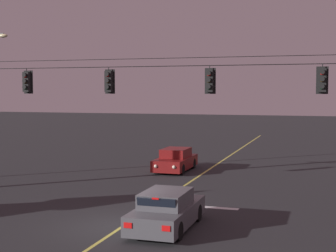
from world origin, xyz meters
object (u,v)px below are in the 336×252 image
at_px(traffic_light_leftmost, 27,82).
at_px(car_oncoming_lead, 175,160).
at_px(car_waiting_near_lane, 167,211).
at_px(traffic_light_centre, 209,81).
at_px(traffic_light_right_inner, 322,80).
at_px(traffic_light_left_inner, 109,81).

bearing_deg(traffic_light_leftmost, car_oncoming_lead, 60.19).
bearing_deg(car_waiting_near_lane, traffic_light_leftmost, 152.78).
bearing_deg(traffic_light_centre, traffic_light_right_inner, 0.00).
bearing_deg(traffic_light_left_inner, car_waiting_near_lane, -46.33).
distance_m(traffic_light_right_inner, car_waiting_near_lane, 8.29).
height_order(traffic_light_right_inner, car_waiting_near_lane, traffic_light_right_inner).
bearing_deg(car_waiting_near_lane, traffic_light_centre, 82.58).
relative_size(traffic_light_centre, car_oncoming_lead, 0.28).
height_order(traffic_light_left_inner, traffic_light_centre, same).
relative_size(traffic_light_left_inner, traffic_light_centre, 1.00).
bearing_deg(traffic_light_leftmost, traffic_light_left_inner, 0.00).
distance_m(traffic_light_left_inner, traffic_light_right_inner, 9.38).
distance_m(traffic_light_left_inner, car_waiting_near_lane, 7.67).
bearing_deg(car_oncoming_lead, traffic_light_right_inner, -44.73).
relative_size(traffic_light_leftmost, car_oncoming_lead, 0.28).
distance_m(traffic_light_left_inner, car_oncoming_lead, 9.89).
bearing_deg(traffic_light_centre, car_oncoming_lead, 115.24).
xyz_separation_m(traffic_light_left_inner, car_oncoming_lead, (0.65, 8.65, -4.74)).
bearing_deg(traffic_light_left_inner, car_oncoming_lead, 85.72).
bearing_deg(traffic_light_left_inner, traffic_light_leftmost, 180.00).
bearing_deg(car_oncoming_lead, traffic_light_leftmost, -119.81).
xyz_separation_m(traffic_light_leftmost, traffic_light_left_inner, (4.31, 0.00, 0.00)).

